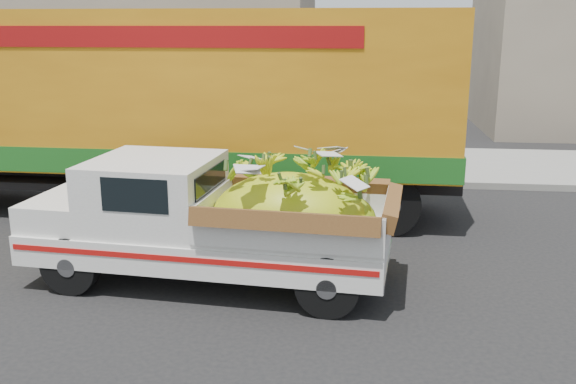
# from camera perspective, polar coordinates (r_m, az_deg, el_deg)

# --- Properties ---
(ground) EXTENTS (100.00, 100.00, 0.00)m
(ground) POSITION_cam_1_polar(r_m,az_deg,el_deg) (9.04, -12.53, -8.80)
(ground) COLOR black
(ground) RESTS_ON ground
(curb) EXTENTS (60.00, 0.25, 0.15)m
(curb) POSITION_cam_1_polar(r_m,az_deg,el_deg) (14.99, -4.62, 1.23)
(curb) COLOR gray
(curb) RESTS_ON ground
(sidewalk) EXTENTS (60.00, 4.00, 0.14)m
(sidewalk) POSITION_cam_1_polar(r_m,az_deg,el_deg) (17.00, -3.27, 2.85)
(sidewalk) COLOR gray
(sidewalk) RESTS_ON ground
(building_left) EXTENTS (18.00, 6.00, 5.00)m
(building_left) POSITION_cam_1_polar(r_m,az_deg,el_deg) (24.82, -19.83, 11.41)
(building_left) COLOR gray
(building_left) RESTS_ON ground
(pickup_truck) EXTENTS (5.14, 2.27, 1.75)m
(pickup_truck) POSITION_cam_1_polar(r_m,az_deg,el_deg) (8.86, -4.71, -2.47)
(pickup_truck) COLOR black
(pickup_truck) RESTS_ON ground
(semi_trailer) EXTENTS (12.02, 2.75, 3.80)m
(semi_trailer) POSITION_cam_1_polar(r_m,az_deg,el_deg) (12.63, -12.75, 7.84)
(semi_trailer) COLOR black
(semi_trailer) RESTS_ON ground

